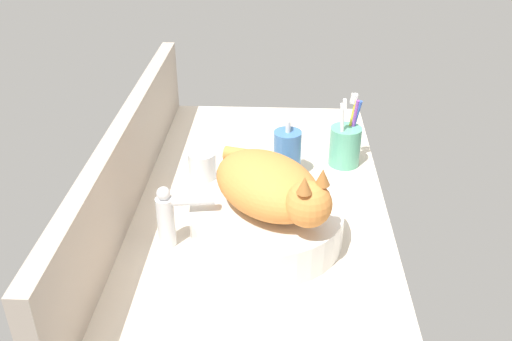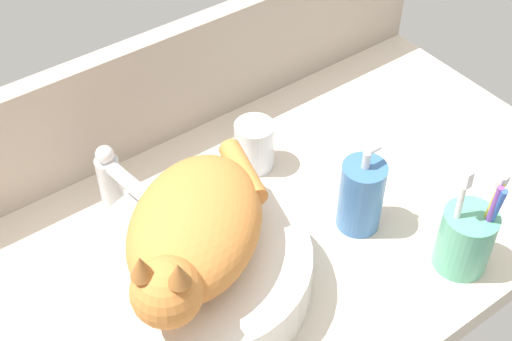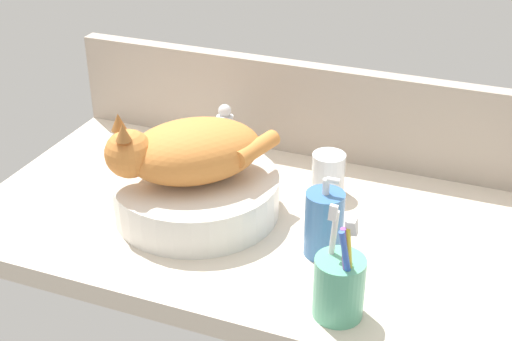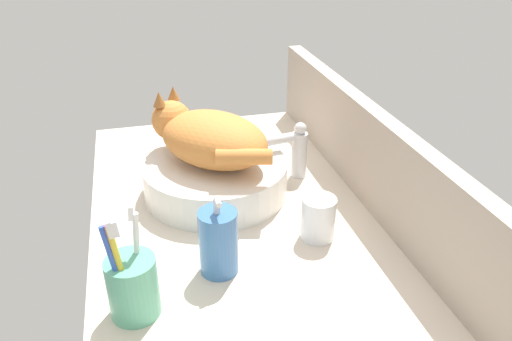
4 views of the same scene
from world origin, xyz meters
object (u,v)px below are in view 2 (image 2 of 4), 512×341
Objects in this scene: faucet at (114,182)px; toothbrush_cup at (466,238)px; sink_basin at (199,270)px; cat at (193,232)px; soap_dispenser at (361,195)px; water_glass at (254,148)px.

faucet is 0.73× the size of toothbrush_cup.
cat is at bearing -135.61° from sink_basin.
soap_dispenser is 0.82× the size of toothbrush_cup.
soap_dispenser is 16.23cm from toothbrush_cup.
cat reaches higher than faucet.
sink_basin is 1.05× the size of cat.
toothbrush_cup reaches higher than water_glass.
sink_basin is at bearing 150.25° from toothbrush_cup.
toothbrush_cup is (6.83, -14.72, -0.55)cm from soap_dispenser.
faucet is 1.58× the size of water_glass.
sink_basin is 1.68× the size of toothbrush_cup.
faucet is 24.29cm from water_glass.
water_glass is (22.16, 16.89, -9.67)cm from cat.
sink_basin is at bearing 170.93° from soap_dispenser.
toothbrush_cup is (33.08, -18.91, 1.75)cm from sink_basin.
sink_basin is 2.31× the size of faucet.
toothbrush_cup is at bearing -46.75° from faucet.
water_glass is at bearing 36.95° from sink_basin.
faucet is at bearing 97.88° from sink_basin.
sink_basin is 26.68cm from soap_dispenser.
cat is 39.29cm from toothbrush_cup.
water_glass is (-5.07, 20.12, -2.40)cm from soap_dispenser.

